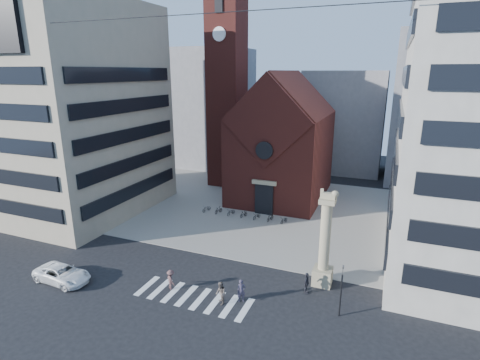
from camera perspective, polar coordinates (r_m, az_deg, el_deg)
name	(u,v)px	position (r m, az deg, el deg)	size (l,w,h in m)	color
ground	(204,278)	(34.91, -5.47, -14.63)	(120.00, 120.00, 0.00)	black
piazza	(269,209)	(50.83, 4.40, -4.36)	(46.00, 30.00, 0.05)	gray
zebra_crossing	(193,297)	(32.46, -7.11, -17.29)	(10.20, 3.20, 0.01)	white
church	(283,143)	(54.30, 6.54, 5.64)	(12.00, 16.65, 18.00)	maroon
campanile	(227,86)	(59.60, -2.00, 14.18)	(5.50, 5.50, 31.20)	maroon
building_left	(69,111)	(52.99, -24.57, 9.53)	(18.00, 20.00, 26.00)	#9F907B
bg_block_left	(205,108)	(75.03, -5.29, 10.91)	(16.00, 14.00, 22.00)	gray
bg_block_mid	(344,121)	(72.45, 15.54, 8.62)	(14.00, 12.00, 18.00)	gray
bg_block_right	(446,109)	(69.14, 28.84, 9.40)	(16.00, 14.00, 24.00)	gray
lion_column	(324,248)	(33.04, 12.75, -10.05)	(1.63, 1.60, 8.68)	tan
traffic_light	(341,289)	(29.91, 15.16, -15.78)	(0.13, 0.16, 4.30)	black
white_car	(62,274)	(37.33, -25.46, -12.82)	(2.41, 5.23, 1.45)	white
pedestrian_0	(241,291)	(31.27, 0.21, -16.53)	(0.69, 0.45, 1.90)	#342E40
pedestrian_1	(221,293)	(31.01, -2.96, -16.85)	(0.92, 0.72, 1.90)	#63574F
pedestrian_2	(306,283)	(32.74, 10.08, -15.21)	(1.08, 0.45, 1.85)	#24242C
pedestrian_3	(171,280)	(33.34, -10.49, -14.70)	(1.14, 0.65, 1.76)	brown
scooter_0	(207,208)	(49.72, -5.11, -4.34)	(0.53, 1.52, 0.80)	black
scooter_1	(219,210)	(48.97, -3.27, -4.58)	(0.42, 1.47, 0.89)	black
scooter_2	(231,212)	(48.30, -1.38, -4.91)	(0.53, 1.52, 0.80)	black
scooter_3	(244,214)	(47.66, 0.57, -5.15)	(0.42, 1.47, 0.89)	black
scooter_4	(257,216)	(47.11, 2.58, -5.48)	(0.53, 1.52, 0.80)	black
scooter_5	(270,218)	(46.59, 4.63, -5.72)	(0.42, 1.47, 0.89)	black
scooter_6	(284,220)	(46.15, 6.72, -6.06)	(0.53, 1.52, 0.80)	black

